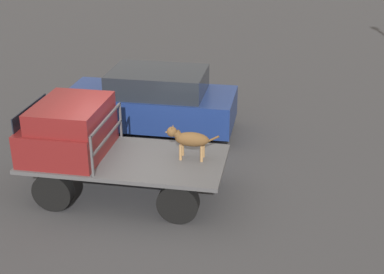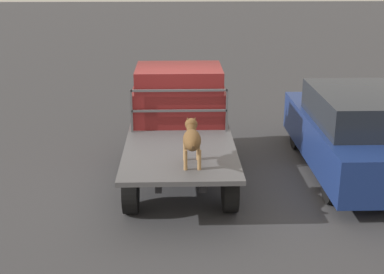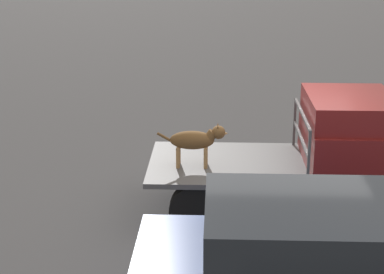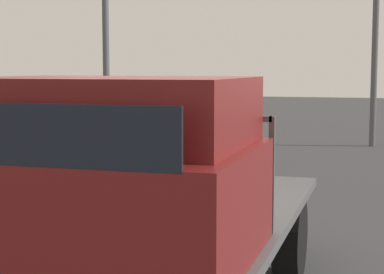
# 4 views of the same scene
# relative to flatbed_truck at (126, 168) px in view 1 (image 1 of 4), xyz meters

# --- Properties ---
(ground_plane) EXTENTS (80.00, 80.00, 0.00)m
(ground_plane) POSITION_rel_flatbed_truck_xyz_m (0.00, 0.00, -0.62)
(ground_plane) COLOR #38383A
(flatbed_truck) EXTENTS (4.06, 1.96, 0.87)m
(flatbed_truck) POSITION_rel_flatbed_truck_xyz_m (0.00, 0.00, 0.00)
(flatbed_truck) COLOR black
(flatbed_truck) RESTS_ON ground
(truck_cab) EXTENTS (1.55, 1.84, 1.10)m
(truck_cab) POSITION_rel_flatbed_truck_xyz_m (1.17, 0.00, 0.76)
(truck_cab) COLOR maroon
(truck_cab) RESTS_ON flatbed_truck
(truck_headboard) EXTENTS (0.04, 1.84, 0.83)m
(truck_headboard) POSITION_rel_flatbed_truck_xyz_m (0.36, 0.00, 0.79)
(truck_headboard) COLOR #4C4C4F
(truck_headboard) RESTS_ON flatbed_truck
(dog) EXTENTS (1.10, 0.29, 0.69)m
(dog) POSITION_rel_flatbed_truck_xyz_m (-1.27, -0.19, 0.67)
(dog) COLOR #9E7547
(dog) RESTS_ON flatbed_truck
(parked_sedan) EXTENTS (4.40, 1.88, 1.67)m
(parked_sedan) POSITION_rel_flatbed_truck_xyz_m (0.29, -3.40, 0.21)
(parked_sedan) COLOR black
(parked_sedan) RESTS_ON ground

